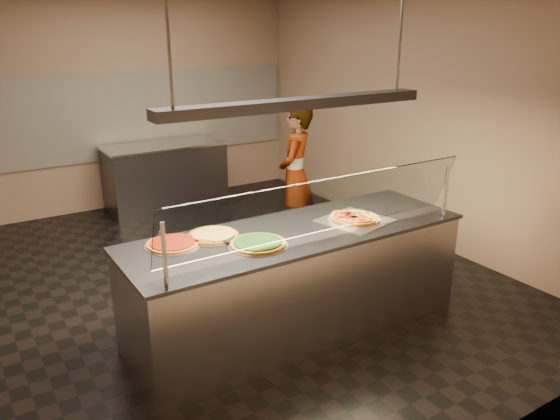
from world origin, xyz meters
TOP-DOWN VIEW (x-y plane):
  - ground at (0.00, 0.00)m, footprint 5.00×6.00m
  - wall_back at (0.00, 3.01)m, footprint 5.00×0.02m
  - wall_front at (0.00, -3.01)m, footprint 5.00×0.02m
  - wall_right at (2.51, 0.00)m, footprint 0.02×6.00m
  - tile_band at (0.00, 2.98)m, footprint 4.90×0.02m
  - serving_counter at (0.01, -1.26)m, footprint 2.88×0.94m
  - sneeze_guard at (0.01, -1.60)m, footprint 2.64×0.18m
  - perforated_tray at (0.55, -1.33)m, footprint 0.62×0.62m
  - half_pizza_pepperoni at (0.45, -1.33)m, footprint 0.30×0.46m
  - half_pizza_sausage at (0.65, -1.33)m, footprint 0.30×0.46m
  - pizza_spinach at (-0.42, -1.37)m, footprint 0.46×0.46m
  - pizza_cheese at (-0.63, -1.02)m, footprint 0.42×0.42m
  - pizza_tomato at (-0.97, -1.02)m, footprint 0.42×0.42m
  - pizza_spatula at (-0.67, -1.15)m, footprint 0.28×0.18m
  - prep_table at (0.31, 2.55)m, footprint 1.67×0.74m
  - worker at (1.14, 0.47)m, footprint 0.72×0.71m
  - heat_lamp_housing at (0.01, -1.26)m, footprint 2.30×0.18m
  - lamp_rod_left at (-0.99, -1.26)m, footprint 0.02×0.02m
  - lamp_rod_right at (1.01, -1.26)m, footprint 0.02×0.02m

SIDE VIEW (x-z plane):
  - ground at x=0.00m, z-range -0.02..0.00m
  - serving_counter at x=0.01m, z-range 0.00..0.93m
  - prep_table at x=0.31m, z-range 0.00..0.93m
  - worker at x=1.14m, z-range 0.00..1.67m
  - perforated_tray at x=0.55m, z-range 0.93..0.94m
  - pizza_tomato at x=-0.97m, z-range 0.93..0.96m
  - pizza_cheese at x=-0.63m, z-range 0.93..0.96m
  - pizza_spinach at x=-0.42m, z-range 0.93..0.96m
  - half_pizza_sausage at x=0.65m, z-range 0.94..0.98m
  - pizza_spatula at x=-0.67m, z-range 0.95..0.97m
  - half_pizza_pepperoni at x=0.45m, z-range 0.94..0.99m
  - sneeze_guard at x=0.01m, z-range 0.96..1.49m
  - tile_band at x=0.00m, z-range 0.70..1.90m
  - wall_back at x=0.00m, z-range 0.00..3.00m
  - wall_front at x=0.00m, z-range 0.00..3.00m
  - wall_right at x=2.51m, z-range 0.00..3.00m
  - heat_lamp_housing at x=0.01m, z-range 1.91..1.99m
  - lamp_rod_left at x=-0.99m, z-range 1.99..3.00m
  - lamp_rod_right at x=1.01m, z-range 1.99..3.00m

